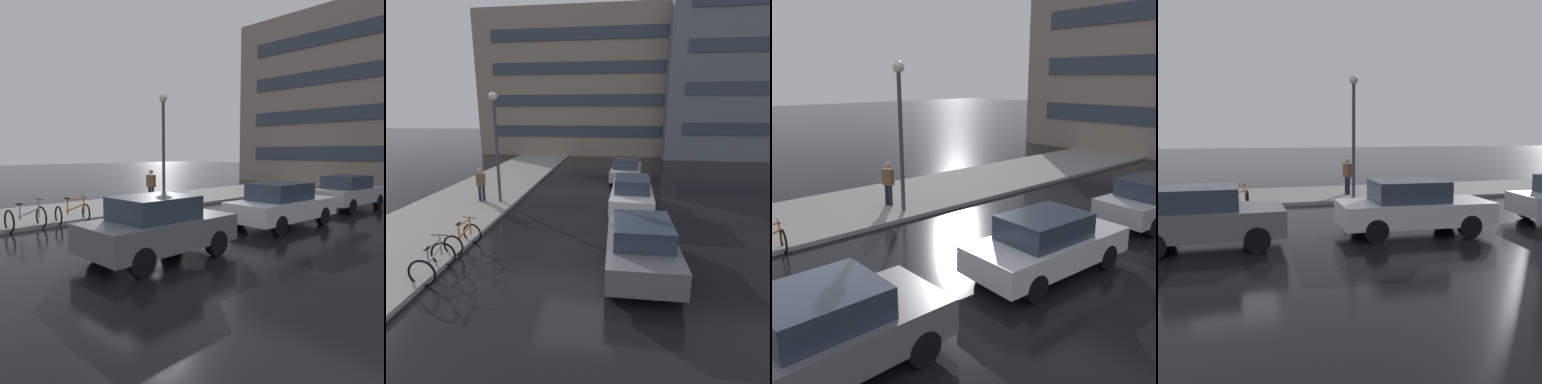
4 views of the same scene
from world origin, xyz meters
The scene contains 10 objects.
ground_plane centered at (0.00, 0.00, 0.00)m, with size 140.00×140.00×0.00m, color black.
sidewalk_kerb centered at (-6.00, 10.00, 0.07)m, with size 4.80×60.00×0.14m, color gray.
bicycle_nearest centered at (-3.67, -1.65, 0.41)m, with size 0.81×1.16×1.03m.
bicycle_second centered at (-3.67, 0.01, 0.39)m, with size 0.82×1.15×0.99m.
car_grey centered at (1.94, -0.67, 0.78)m, with size 1.88×3.77×1.54m.
car_white centered at (1.95, 4.91, 0.77)m, with size 2.02×4.37×1.54m.
car_silver centered at (1.87, 10.66, 0.77)m, with size 2.14×4.29×1.53m.
pedestrian centered at (-5.25, 4.92, 0.99)m, with size 0.45×0.34×1.76m.
streetlamp centered at (-4.35, 4.95, 3.41)m, with size 0.38×0.38×5.23m.
building_facade_main centered at (-2.62, 27.23, 6.93)m, with size 20.64×10.99×13.87m.
Camera 1 is at (8.82, -6.40, 2.58)m, focal length 35.00 mm.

